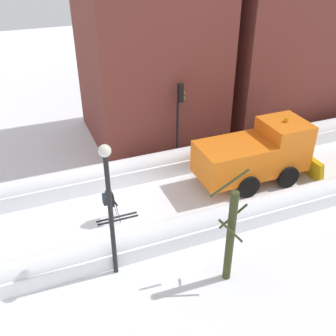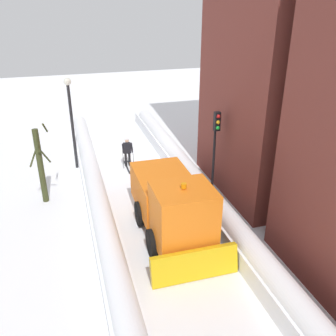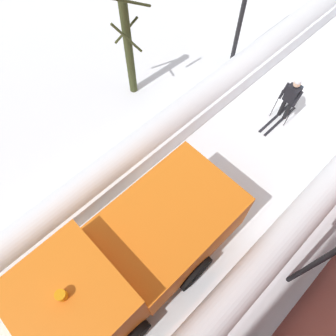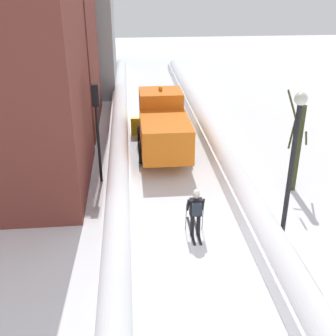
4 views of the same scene
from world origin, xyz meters
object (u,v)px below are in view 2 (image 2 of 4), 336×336
(plow_truck, at_px, (172,204))
(skier, at_px, (127,150))
(traffic_light_pole, at_px, (216,138))
(bare_tree_near, at_px, (41,165))
(street_lamp, at_px, (71,113))

(plow_truck, xyz_separation_m, skier, (0.49, -7.44, -0.48))
(skier, bearing_deg, traffic_light_pole, 127.02)
(plow_truck, xyz_separation_m, bare_tree_near, (5.13, -4.46, 0.47))
(plow_truck, height_order, traffic_light_pole, traffic_light_pole)
(plow_truck, bearing_deg, street_lamp, -67.01)
(plow_truck, relative_size, traffic_light_pole, 1.39)
(skier, distance_m, bare_tree_near, 5.60)
(skier, relative_size, street_lamp, 0.35)
(street_lamp, xyz_separation_m, bare_tree_near, (1.72, 3.60, -1.37))
(plow_truck, relative_size, skier, 3.31)
(skier, relative_size, bare_tree_near, 0.43)
(plow_truck, distance_m, street_lamp, 8.94)
(plow_truck, xyz_separation_m, street_lamp, (3.42, -8.05, 1.83))
(skier, xyz_separation_m, street_lamp, (2.93, -0.61, 2.31))
(street_lamp, bearing_deg, bare_tree_near, 64.51)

